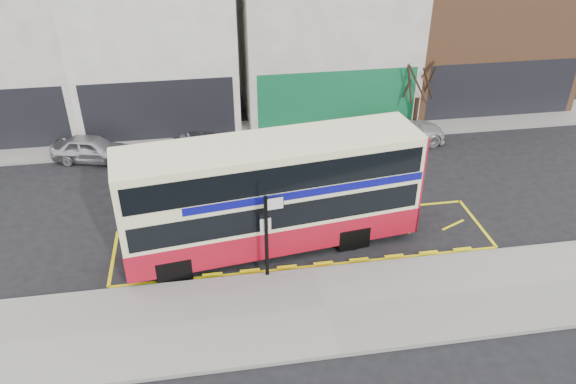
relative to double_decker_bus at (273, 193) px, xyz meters
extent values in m
plane|color=black|center=(1.16, -1.48, -2.22)|extent=(120.00, 120.00, 0.00)
cube|color=gray|center=(1.16, -3.78, -2.15)|extent=(40.00, 4.00, 0.15)
cube|color=gray|center=(1.16, -1.85, -2.15)|extent=(40.00, 0.15, 0.15)
cube|color=gray|center=(1.16, 9.52, -2.15)|extent=(50.00, 3.00, 0.15)
cube|color=white|center=(-4.34, 13.52, 2.28)|extent=(8.00, 8.00, 9.00)
cube|color=black|center=(-4.34, 9.54, -0.62)|extent=(7.36, 0.06, 3.20)
cube|color=black|center=(-4.34, 9.56, -0.82)|extent=(5.60, 0.04, 2.00)
cube|color=white|center=(4.66, 13.52, 2.03)|extent=(9.00, 8.00, 8.50)
cube|color=#12663A|center=(4.66, 9.54, -0.62)|extent=(8.28, 0.06, 3.20)
cube|color=black|center=(4.66, 9.56, -0.82)|extent=(6.30, 0.04, 2.00)
cube|color=brown|center=(13.66, 13.52, 1.53)|extent=(9.00, 8.00, 7.50)
cube|color=black|center=(13.66, 9.54, -0.62)|extent=(8.28, 0.06, 3.20)
cube|color=black|center=(13.66, 9.56, -0.82)|extent=(6.30, 0.04, 2.00)
cube|color=#FFFBC2|center=(-0.03, 0.00, 0.05)|extent=(10.78, 3.74, 3.89)
cube|color=#A80D20|center=(-0.03, 0.00, -1.36)|extent=(10.82, 3.78, 1.06)
cube|color=#A80D20|center=(5.18, 0.67, 0.05)|extent=(0.37, 2.43, 3.89)
cube|color=black|center=(-0.03, 0.00, -0.21)|extent=(10.37, 3.74, 0.91)
cube|color=black|center=(-0.03, 0.00, 1.23)|extent=(10.37, 3.74, 0.96)
cube|color=#0B0B80|center=(0.92, 0.12, 0.56)|extent=(8.69, 3.52, 0.29)
cube|color=black|center=(-5.25, -0.68, -0.45)|extent=(0.34, 2.20, 1.54)
cube|color=black|center=(-5.25, -0.68, 1.23)|extent=(0.34, 2.20, 0.96)
cube|color=black|center=(-5.24, -0.68, 0.46)|extent=(0.27, 1.67, 0.34)
cube|color=#FFFBC2|center=(-0.03, 0.00, 1.95)|extent=(10.76, 3.64, 0.12)
cylinder|color=black|center=(-3.61, -1.56, -1.74)|extent=(0.99, 0.39, 0.96)
cylinder|color=black|center=(-3.88, 0.58, -1.74)|extent=(0.99, 0.39, 0.96)
cylinder|color=black|center=(2.86, -0.72, -1.74)|extent=(0.99, 0.39, 0.96)
cylinder|color=black|center=(2.59, 1.42, -1.74)|extent=(0.99, 0.39, 0.96)
cube|color=black|center=(-0.47, -1.88, -0.51)|extent=(0.12, 0.12, 3.14)
cube|color=white|center=(-0.16, -1.84, 0.75)|extent=(0.57, 0.11, 0.46)
cube|color=white|center=(-0.48, -1.81, -0.09)|extent=(0.37, 0.07, 0.52)
imported|color=#B6B5BA|center=(-7.51, 7.93, -1.60)|extent=(3.94, 2.38, 1.26)
imported|color=#3C3D43|center=(-2.25, 6.96, -1.56)|extent=(4.24, 2.21, 1.33)
imported|color=silver|center=(7.31, 7.32, -1.53)|extent=(4.97, 2.53, 1.38)
cylinder|color=#302115|center=(8.81, 9.11, -1.40)|extent=(0.24, 0.24, 1.66)
camera|label=1|loc=(-2.15, -16.80, 10.35)|focal=35.00mm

